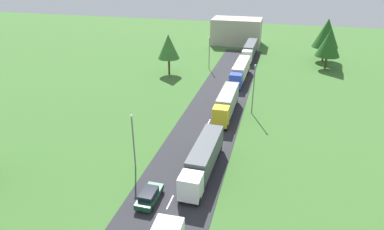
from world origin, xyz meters
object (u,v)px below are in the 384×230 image
object	(u,v)px
lamppost_third	(254,87)
car_third	(149,196)
truck_fourth	(240,70)
lamppost_second	(133,138)
tree_birch	(327,33)
distant_building	(237,31)
lamppost_fourth	(209,51)
tree_maple	(168,47)
tree_pine	(329,43)
truck_second	(203,158)
truck_third	(226,103)
truck_fifth	(250,50)

from	to	relation	value
lamppost_third	car_third	bearing A→B (deg)	-108.05
truck_fourth	lamppost_second	size ratio (longest dim) A/B	1.93
tree_birch	distant_building	distance (m)	27.86
lamppost_fourth	lamppost_third	bearing A→B (deg)	-61.85
tree_maple	tree_pine	world-z (taller)	tree_pine
truck_fourth	tree_birch	world-z (taller)	tree_birch
car_third	lamppost_third	bearing A→B (deg)	71.95
truck_second	lamppost_second	distance (m)	9.04
truck_third	car_third	world-z (taller)	truck_third
truck_third	lamppost_third	xyz separation A→B (m)	(4.21, 1.62, 2.63)
tree_birch	truck_third	bearing A→B (deg)	-115.58
tree_birch	lamppost_fourth	bearing A→B (deg)	-151.98
truck_fifth	lamppost_fourth	distance (m)	14.83
distant_building	lamppost_fourth	bearing A→B (deg)	-95.69
distant_building	car_third	bearing A→B (deg)	-89.18
tree_birch	truck_second	bearing A→B (deg)	-108.15
truck_third	tree_maple	xyz separation A→B (m)	(-16.37, 18.88, 4.13)
truck_fourth	truck_third	bearing A→B (deg)	-89.99
truck_fourth	car_third	size ratio (longest dim) A/B	3.25
truck_fourth	lamppost_third	size ratio (longest dim) A/B	1.64
truck_second	tree_birch	xyz separation A→B (m)	(18.82, 57.42, 4.99)
tree_birch	tree_pine	distance (m)	7.48
lamppost_third	lamppost_fourth	bearing A→B (deg)	118.15
lamppost_second	tree_maple	world-z (taller)	tree_maple
tree_pine	car_third	bearing A→B (deg)	-112.22
truck_second	lamppost_third	distance (m)	20.24
truck_second	lamppost_second	world-z (taller)	lamppost_second
truck_fifth	lamppost_fourth	bearing A→B (deg)	-125.21
lamppost_third	tree_maple	world-z (taller)	tree_maple
tree_maple	distant_building	world-z (taller)	tree_maple
truck_fourth	lamppost_fourth	size ratio (longest dim) A/B	1.86
truck_fourth	lamppost_third	distance (m)	17.73
truck_fifth	lamppost_fourth	xyz separation A→B (m)	(-8.47, -12.00, 2.10)
truck_fourth	truck_fifth	size ratio (longest dim) A/B	0.99
lamppost_third	truck_second	bearing A→B (deg)	-102.00
car_third	truck_fourth	bearing A→B (deg)	84.18
truck_third	lamppost_fourth	world-z (taller)	lamppost_fourth
car_third	distant_building	xyz separation A→B (m)	(-1.10, 77.39, 3.00)
truck_second	car_third	size ratio (longest dim) A/B	2.98
tree_birch	tree_maple	distance (m)	40.79
lamppost_fourth	tree_maple	xyz separation A→B (m)	(-8.08, -6.09, 2.03)
truck_fourth	lamppost_third	xyz separation A→B (m)	(4.22, -17.01, 2.67)
truck_second	lamppost_third	bearing A→B (deg)	78.00
lamppost_third	lamppost_fourth	xyz separation A→B (m)	(-12.50, 23.36, -0.53)
tree_maple	car_third	bearing A→B (deg)	-74.80
truck_third	lamppost_third	bearing A→B (deg)	20.97
tree_maple	truck_second	bearing A→B (deg)	-66.01
lamppost_third	lamppost_fourth	world-z (taller)	lamppost_third
lamppost_fourth	tree_pine	xyz separation A→B (m)	(27.11, 7.02, 1.92)
truck_third	tree_maple	size ratio (longest dim) A/B	1.38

